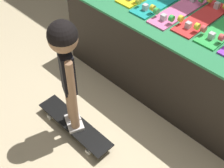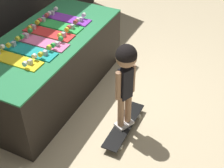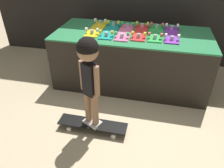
# 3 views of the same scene
# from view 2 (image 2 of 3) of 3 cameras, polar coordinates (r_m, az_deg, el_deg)

# --- Properties ---
(ground_plane) EXTENTS (16.00, 16.00, 0.00)m
(ground_plane) POSITION_cam_2_polar(r_m,az_deg,el_deg) (3.83, -4.31, -3.16)
(ground_plane) COLOR beige
(display_rack) EXTENTS (2.07, 0.93, 0.76)m
(display_rack) POSITION_cam_2_polar(r_m,az_deg,el_deg) (3.83, -11.37, 3.34)
(display_rack) COLOR black
(display_rack) RESTS_ON ground_plane
(skateboard_yellow_on_rack) EXTENTS (0.18, 0.62, 0.09)m
(skateboard_yellow_on_rack) POSITION_cam_2_polar(r_m,az_deg,el_deg) (3.32, -17.49, 4.42)
(skateboard_yellow_on_rack) COLOR yellow
(skateboard_yellow_on_rack) RESTS_ON display_rack
(skateboard_teal_on_rack) EXTENTS (0.18, 0.62, 0.09)m
(skateboard_teal_on_rack) POSITION_cam_2_polar(r_m,az_deg,el_deg) (3.42, -14.88, 6.03)
(skateboard_teal_on_rack) COLOR teal
(skateboard_teal_on_rack) RESTS_ON display_rack
(skateboard_pink_on_rack) EXTENTS (0.18, 0.62, 0.09)m
(skateboard_pink_on_rack) POSITION_cam_2_polar(r_m,az_deg,el_deg) (3.54, -12.73, 7.62)
(skateboard_pink_on_rack) COLOR pink
(skateboard_pink_on_rack) RESTS_ON display_rack
(skateboard_red_on_rack) EXTENTS (0.18, 0.62, 0.09)m
(skateboard_red_on_rack) POSITION_cam_2_polar(r_m,az_deg,el_deg) (3.70, -11.52, 9.26)
(skateboard_red_on_rack) COLOR red
(skateboard_red_on_rack) RESTS_ON display_rack
(skateboard_green_on_rack) EXTENTS (0.18, 0.62, 0.09)m
(skateboard_green_on_rack) POSITION_cam_2_polar(r_m,az_deg,el_deg) (3.85, -9.89, 10.66)
(skateboard_green_on_rack) COLOR green
(skateboard_green_on_rack) RESTS_ON display_rack
(skateboard_purple_on_rack) EXTENTS (0.18, 0.62, 0.09)m
(skateboard_purple_on_rack) POSITION_cam_2_polar(r_m,az_deg,el_deg) (3.99, -8.29, 11.93)
(skateboard_purple_on_rack) COLOR purple
(skateboard_purple_on_rack) RESTS_ON display_rack
(skateboard_on_floor) EXTENTS (0.77, 0.18, 0.09)m
(skateboard_on_floor) POSITION_cam_2_polar(r_m,az_deg,el_deg) (3.42, 2.20, -7.60)
(skateboard_on_floor) COLOR black
(skateboard_on_floor) RESTS_ON ground_plane
(child) EXTENTS (0.22, 0.20, 1.00)m
(child) POSITION_cam_2_polar(r_m,az_deg,el_deg) (2.95, 2.53, 2.09)
(child) COLOR silver
(child) RESTS_ON skateboard_on_floor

